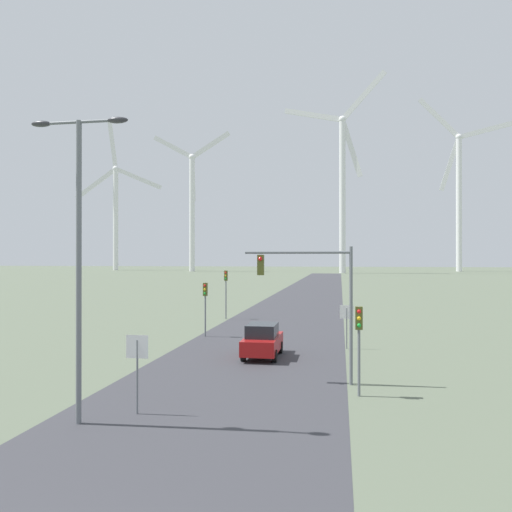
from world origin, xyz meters
TOP-DOWN VIEW (x-y plane):
  - road_surface at (0.00, 48.00)m, footprint 10.00×240.00m
  - streetlamp at (-3.74, 8.90)m, footprint 3.41×0.32m
  - stop_sign_near at (-2.25, 10.17)m, footprint 0.81×0.07m
  - stop_sign_far at (5.09, 23.98)m, footprint 0.81×0.07m
  - traffic_light_post_near_left at (-4.46, 27.00)m, footprint 0.28×0.34m
  - traffic_light_post_near_right at (5.44, 13.71)m, footprint 0.28×0.33m
  - traffic_light_post_mid_left at (-5.30, 36.90)m, footprint 0.28×0.33m
  - traffic_light_mast_overhead at (3.54, 15.45)m, footprint 4.68×0.34m
  - car_approaching at (0.52, 20.69)m, footprint 1.88×4.10m
  - wind_turbine_far_left at (-92.23, 198.39)m, footprint 36.83×8.30m
  - wind_turbine_left at (-53.62, 185.45)m, footprint 31.44×2.60m
  - wind_turbine_center at (5.49, 172.04)m, footprint 35.93×4.78m
  - wind_turbine_right at (51.14, 201.79)m, footprint 37.01×3.18m

SIDE VIEW (x-z plane):
  - road_surface at x=0.00m, z-range 0.00..0.01m
  - car_approaching at x=0.52m, z-range 0.00..1.83m
  - stop_sign_far at x=5.09m, z-range 0.52..3.12m
  - stop_sign_near at x=-2.25m, z-range 0.55..3.29m
  - traffic_light_post_near_right at x=5.44m, z-range 0.82..4.34m
  - traffic_light_post_near_left at x=-4.46m, z-range 0.87..4.57m
  - traffic_light_post_mid_left at x=-5.30m, z-range 0.99..5.29m
  - traffic_light_mast_overhead at x=3.54m, z-range 1.28..7.19m
  - streetlamp at x=-3.74m, z-range 1.28..11.27m
  - wind_turbine_far_left at x=-92.23m, z-range -4.98..60.71m
  - wind_turbine_left at x=-53.62m, z-range 0.08..55.69m
  - wind_turbine_right at x=51.14m, z-range -2.37..67.67m
  - wind_turbine_center at x=5.49m, z-range -2.15..68.21m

